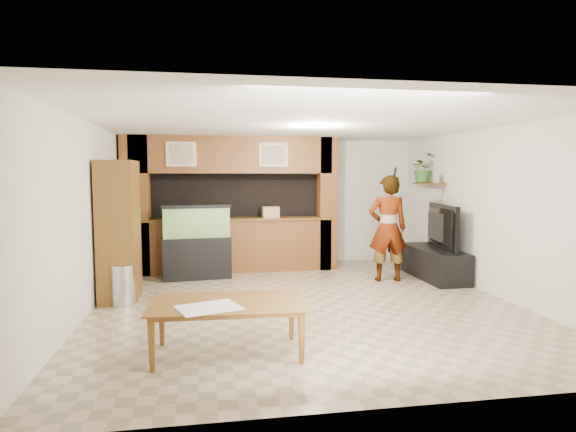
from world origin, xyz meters
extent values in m
plane|color=tan|center=(0.00, 0.00, 0.00)|extent=(6.50, 6.50, 0.00)
plane|color=white|center=(0.00, 0.00, 2.60)|extent=(6.50, 6.50, 0.00)
plane|color=beige|center=(0.00, 3.25, 1.30)|extent=(6.00, 0.00, 6.00)
plane|color=beige|center=(-3.00, 0.00, 1.30)|extent=(0.00, 6.50, 6.50)
plane|color=beige|center=(3.00, 0.00, 1.30)|extent=(0.00, 6.50, 6.50)
cube|color=brown|center=(-0.90, 2.45, 0.50)|extent=(3.80, 0.35, 1.00)
cube|color=brown|center=(-0.90, 2.45, 1.02)|extent=(3.80, 0.43, 0.04)
cube|color=brown|center=(-0.90, 2.45, 2.25)|extent=(3.80, 0.35, 0.70)
cube|color=brown|center=(-2.70, 2.45, 1.30)|extent=(0.50, 0.35, 2.60)
cube|color=brown|center=(0.95, 2.45, 1.30)|extent=(0.35, 0.35, 2.60)
cube|color=black|center=(-0.90, 3.00, 1.45)|extent=(4.20, 0.45, 0.85)
cube|color=tan|center=(-1.85, 2.26, 2.25)|extent=(0.55, 0.03, 0.45)
cube|color=tan|center=(-1.85, 2.24, 2.25)|extent=(0.43, 0.01, 0.35)
cube|color=tan|center=(-0.15, 2.26, 2.25)|extent=(0.55, 0.03, 0.45)
cube|color=tan|center=(-0.15, 2.24, 2.25)|extent=(0.43, 0.01, 0.35)
cylinder|color=black|center=(-2.97, 1.00, 1.90)|extent=(0.04, 0.25, 0.25)
cylinder|color=white|center=(-2.94, 1.00, 1.90)|extent=(0.01, 0.21, 0.21)
cube|color=brown|center=(2.85, 1.95, 1.70)|extent=(0.25, 0.90, 0.04)
cube|color=brown|center=(-2.70, 0.66, 1.04)|extent=(0.52, 0.85, 2.08)
cylinder|color=#B2B2B7|center=(-2.60, 0.26, 0.30)|extent=(0.33, 0.33, 0.60)
cube|color=black|center=(-1.60, 1.95, 0.38)|extent=(1.21, 0.45, 0.76)
cube|color=#378B49|center=(-1.60, 1.95, 1.02)|extent=(1.16, 0.42, 0.53)
cube|color=black|center=(-1.60, 1.95, 1.31)|extent=(1.21, 0.45, 0.06)
cube|color=black|center=(2.65, 1.24, 0.27)|extent=(0.60, 1.64, 0.55)
imported|color=black|center=(2.65, 1.24, 0.95)|extent=(0.37, 1.40, 0.80)
cube|color=tan|center=(2.85, 1.64, 1.81)|extent=(0.03, 0.13, 0.18)
imported|color=#346729|center=(2.82, 2.16, 2.00)|extent=(0.60, 0.55, 0.57)
imported|color=#947951|center=(1.74, 1.20, 0.93)|extent=(0.73, 0.53, 1.87)
cylinder|color=black|center=(1.79, 1.04, 1.92)|extent=(0.04, 0.11, 0.17)
imported|color=brown|center=(-1.20, -1.90, 0.28)|extent=(1.64, 0.95, 0.56)
cube|color=silver|center=(-1.40, -2.07, 0.57)|extent=(0.70, 0.60, 0.01)
cube|color=tan|center=(-0.18, 2.45, 1.15)|extent=(0.33, 0.24, 0.21)
camera|label=1|loc=(-1.39, -6.80, 1.89)|focal=30.00mm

